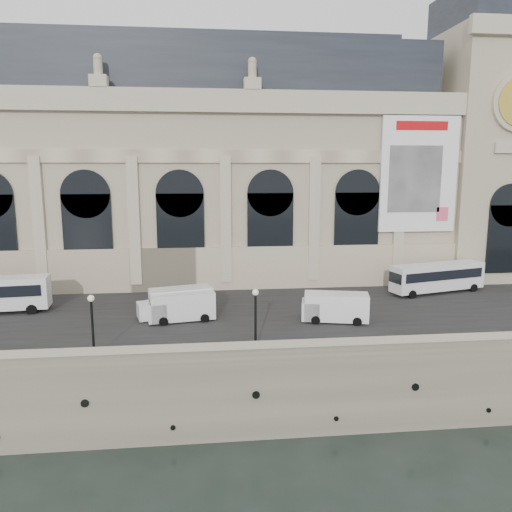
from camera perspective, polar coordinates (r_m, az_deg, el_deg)
The scene contains 12 objects.
ground at distance 38.94m, azimuth -3.13°, elevation -20.46°, with size 260.00×260.00×0.00m, color black.
quay at distance 70.56m, azimuth -4.72°, elevation -3.73°, with size 160.00×70.00×6.00m, color gray.
street at distance 49.49m, azimuth -4.09°, elevation -6.09°, with size 160.00×24.00×0.06m, color #2D2D2D.
parapet at distance 36.60m, azimuth -3.28°, elevation -11.02°, with size 160.00×1.40×1.21m.
museum at distance 64.52m, azimuth -10.23°, elevation 9.85°, with size 69.00×18.70×29.10m.
clock_pavilion at distance 71.14m, azimuth 24.44°, elevation 12.12°, with size 13.00×14.72×36.70m.
bus_right at distance 58.91m, azimuth 20.00°, elevation -2.24°, with size 11.40×5.04×3.30m.
van_b at distance 45.95m, azimuth -8.88°, elevation -5.74°, with size 6.26×3.23×2.66m.
van_c at distance 45.78m, azimuth 8.68°, elevation -5.81°, with size 6.26×3.47×2.63m.
box_truck at distance 47.15m, azimuth -9.02°, elevation -5.30°, with size 7.14×3.79×2.75m.
lamp_left at distance 38.38m, azimuth -18.17°, elevation -7.73°, with size 0.49×0.49×4.77m.
lamp_right at distance 38.18m, azimuth -0.06°, elevation -7.30°, with size 0.49×0.49×4.77m.
Camera 1 is at (-1.66, -33.52, 19.76)m, focal length 35.00 mm.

